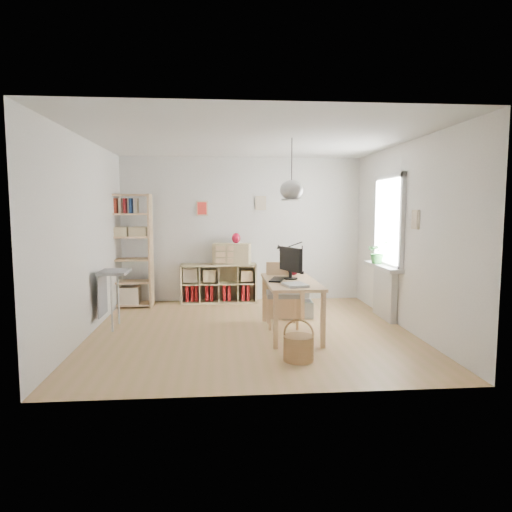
{
  "coord_description": "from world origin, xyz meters",
  "views": [
    {
      "loc": [
        -0.46,
        -6.37,
        1.75
      ],
      "look_at": [
        0.1,
        0.3,
        1.05
      ],
      "focal_mm": 32.0,
      "sensor_mm": 36.0,
      "label": 1
    }
  ],
  "objects": [
    {
      "name": "monitor",
      "position": [
        0.56,
        -0.02,
        1.0
      ],
      "size": [
        0.25,
        0.49,
        0.45
      ],
      "rotation": [
        0.0,
        0.0,
        0.41
      ],
      "color": "black",
      "rests_on": "desk"
    },
    {
      "name": "wicker_basket",
      "position": [
        0.46,
        -1.31,
        0.16
      ],
      "size": [
        0.35,
        0.35,
        0.49
      ],
      "rotation": [
        0.0,
        0.0,
        -0.29
      ],
      "color": "olive",
      "rests_on": "ground"
    },
    {
      "name": "task_lamp",
      "position": [
        0.61,
        0.4,
        1.07
      ],
      "size": [
        0.44,
        0.16,
        0.46
      ],
      "color": "black",
      "rests_on": "desk"
    },
    {
      "name": "cube_shelf",
      "position": [
        -0.47,
        2.08,
        0.3
      ],
      "size": [
        1.4,
        0.38,
        0.72
      ],
      "color": "tan",
      "rests_on": "ground"
    },
    {
      "name": "ground",
      "position": [
        0.0,
        0.0,
        0.0
      ],
      "size": [
        4.5,
        4.5,
        0.0
      ],
      "primitive_type": "plane",
      "color": "tan",
      "rests_on": "ground"
    },
    {
      "name": "keyboard",
      "position": [
        0.36,
        -0.11,
        0.76
      ],
      "size": [
        0.29,
        0.46,
        0.02
      ],
      "primitive_type": "cube",
      "rotation": [
        0.0,
        0.0,
        -0.31
      ],
      "color": "black",
      "rests_on": "desk"
    },
    {
      "name": "desk",
      "position": [
        0.55,
        -0.15,
        0.66
      ],
      "size": [
        0.7,
        1.5,
        0.75
      ],
      "color": "tan",
      "rests_on": "ground"
    },
    {
      "name": "window_unit",
      "position": [
        2.23,
        0.6,
        1.55
      ],
      "size": [
        0.07,
        1.16,
        1.46
      ],
      "color": "white",
      "rests_on": "ground"
    },
    {
      "name": "drawer_chest",
      "position": [
        -0.2,
        2.04,
        0.91
      ],
      "size": [
        0.73,
        0.45,
        0.39
      ],
      "primitive_type": "cube",
      "rotation": [
        0.0,
        0.0,
        -0.23
      ],
      "color": "tan",
      "rests_on": "cube_shelf"
    },
    {
      "name": "windowsill",
      "position": [
        2.14,
        0.6,
        0.83
      ],
      "size": [
        0.22,
        1.2,
        0.06
      ],
      "primitive_type": "cube",
      "color": "silver",
      "rests_on": "radiator"
    },
    {
      "name": "paper_tray",
      "position": [
        0.53,
        -0.61,
        0.77
      ],
      "size": [
        0.33,
        0.38,
        0.03
      ],
      "primitive_type": "cube",
      "rotation": [
        0.0,
        0.0,
        0.21
      ],
      "color": "silver",
      "rests_on": "desk"
    },
    {
      "name": "chair",
      "position": [
        0.49,
        0.26,
        0.54
      ],
      "size": [
        0.49,
        0.49,
        0.95
      ],
      "rotation": [
        0.0,
        0.0,
        -0.05
      ],
      "color": "gray",
      "rests_on": "ground"
    },
    {
      "name": "room_shell",
      "position": [
        0.55,
        -0.15,
        2.0
      ],
      "size": [
        4.5,
        4.5,
        4.5
      ],
      "color": "white",
      "rests_on": "ground"
    },
    {
      "name": "potted_plant",
      "position": [
        2.12,
        0.78,
        1.04
      ],
      "size": [
        0.39,
        0.35,
        0.37
      ],
      "primitive_type": "imported",
      "rotation": [
        0.0,
        0.0,
        -0.22
      ],
      "color": "#246126",
      "rests_on": "windowsill"
    },
    {
      "name": "yarn_ball",
      "position": [
        0.66,
        0.34,
        0.83
      ],
      "size": [
        0.16,
        0.16,
        0.16
      ],
      "primitive_type": "sphere",
      "color": "#500A19",
      "rests_on": "desk"
    },
    {
      "name": "side_table",
      "position": [
        -2.04,
        0.35,
        0.67
      ],
      "size": [
        0.4,
        0.55,
        0.85
      ],
      "color": "gray",
      "rests_on": "ground"
    },
    {
      "name": "radiator",
      "position": [
        2.19,
        0.6,
        0.4
      ],
      "size": [
        0.1,
        0.8,
        0.8
      ],
      "primitive_type": "cube",
      "color": "silver",
      "rests_on": "ground"
    },
    {
      "name": "red_vase",
      "position": [
        -0.12,
        2.04,
        1.2
      ],
      "size": [
        0.16,
        0.16,
        0.19
      ],
      "primitive_type": "ellipsoid",
      "color": "maroon",
      "rests_on": "drawer_chest"
    },
    {
      "name": "storage_chest",
      "position": [
        0.81,
        0.85,
        0.18
      ],
      "size": [
        0.55,
        0.61,
        0.54
      ],
      "rotation": [
        0.0,
        0.0,
        -0.07
      ],
      "color": "#B5B4B0",
      "rests_on": "ground"
    },
    {
      "name": "tall_bookshelf",
      "position": [
        -2.04,
        1.8,
        1.09
      ],
      "size": [
        0.8,
        0.38,
        2.0
      ],
      "color": "tan",
      "rests_on": "ground"
    }
  ]
}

